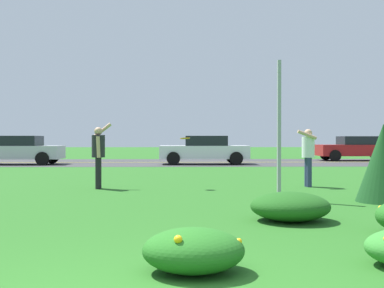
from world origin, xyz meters
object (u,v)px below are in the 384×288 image
at_px(sign_post_near_path, 279,130).
at_px(car_red_leftmost, 356,148).
at_px(car_white_center_left, 204,150).
at_px(car_silver_center_right, 17,150).
at_px(person_catcher_white_shirt, 308,152).
at_px(person_thrower_dark_shirt, 99,152).
at_px(frisbee_orange, 185,138).

distance_m(sign_post_near_path, car_red_leftmost, 19.96).
height_order(car_white_center_left, car_silver_center_right, same).
bearing_deg(person_catcher_white_shirt, person_thrower_dark_shirt, -176.29).
bearing_deg(car_silver_center_right, person_catcher_white_shirt, -44.58).
distance_m(person_catcher_white_shirt, frisbee_orange, 3.37).
distance_m(person_thrower_dark_shirt, car_silver_center_right, 13.39).
distance_m(person_thrower_dark_shirt, person_catcher_white_shirt, 5.59).
relative_size(person_thrower_dark_shirt, car_red_leftmost, 0.38).
xyz_separation_m(person_catcher_white_shirt, car_silver_center_right, (-11.71, 11.54, -0.19)).
xyz_separation_m(sign_post_near_path, person_thrower_dark_shirt, (-4.21, 2.40, -0.52)).
bearing_deg(person_catcher_white_shirt, frisbee_orange, -174.18).
xyz_separation_m(car_red_leftmost, car_silver_center_right, (-18.76, -3.78, 0.00)).
bearing_deg(car_red_leftmost, person_thrower_dark_shirt, -128.86).
bearing_deg(sign_post_near_path, car_red_leftmost, 65.02).
xyz_separation_m(sign_post_near_path, person_catcher_white_shirt, (1.37, 2.76, -0.55)).
relative_size(person_catcher_white_shirt, car_red_leftmost, 0.35).
distance_m(frisbee_orange, car_white_center_left, 11.94).
height_order(person_catcher_white_shirt, frisbee_orange, person_catcher_white_shirt).
height_order(person_thrower_dark_shirt, car_red_leftmost, person_thrower_dark_shirt).
relative_size(person_thrower_dark_shirt, car_white_center_left, 0.38).
xyz_separation_m(person_thrower_dark_shirt, car_red_leftmost, (12.63, 15.68, -0.22)).
height_order(sign_post_near_path, car_silver_center_right, sign_post_near_path).
bearing_deg(car_red_leftmost, sign_post_near_path, -114.98).
bearing_deg(sign_post_near_path, person_thrower_dark_shirt, 150.30).
distance_m(person_catcher_white_shirt, car_red_leftmost, 16.87).
bearing_deg(sign_post_near_path, frisbee_orange, 128.96).
height_order(person_thrower_dark_shirt, person_catcher_white_shirt, person_thrower_dark_shirt).
relative_size(person_catcher_white_shirt, frisbee_orange, 5.90).
bearing_deg(person_catcher_white_shirt, car_red_leftmost, 65.27).
bearing_deg(frisbee_orange, person_catcher_white_shirt, 5.82).
xyz_separation_m(sign_post_near_path, frisbee_orange, (-1.96, 2.42, -0.17)).
distance_m(person_catcher_white_shirt, car_white_center_left, 11.75).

